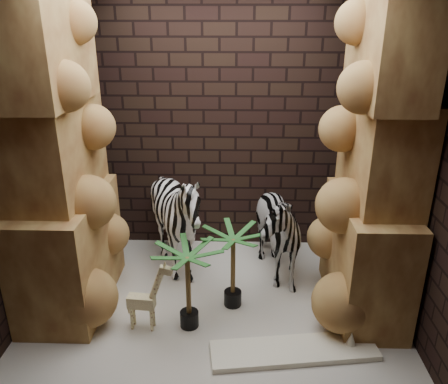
{
  "coord_description": "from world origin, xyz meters",
  "views": [
    {
      "loc": [
        0.2,
        -3.71,
        2.68
      ],
      "look_at": [
        0.08,
        0.15,
        1.11
      ],
      "focal_mm": 35.88,
      "sensor_mm": 36.0,
      "label": 1
    }
  ],
  "objects_px": {
    "palm_front": "(233,268)",
    "palm_back": "(188,288)",
    "zebra_right": "(269,220)",
    "surfboard": "(294,351)",
    "giraffe_toy": "(141,294)",
    "zebra_left": "(178,226)"
  },
  "relations": [
    {
      "from": "palm_front",
      "to": "palm_back",
      "type": "height_order",
      "value": "palm_front"
    },
    {
      "from": "palm_front",
      "to": "zebra_right",
      "type": "bearing_deg",
      "value": 58.12
    },
    {
      "from": "zebra_right",
      "to": "surfboard",
      "type": "distance_m",
      "value": 1.4
    },
    {
      "from": "palm_front",
      "to": "palm_back",
      "type": "bearing_deg",
      "value": -139.74
    },
    {
      "from": "palm_back",
      "to": "surfboard",
      "type": "height_order",
      "value": "palm_back"
    },
    {
      "from": "giraffe_toy",
      "to": "palm_front",
      "type": "xyz_separation_m",
      "value": [
        0.81,
        0.37,
        0.05
      ]
    },
    {
      "from": "zebra_left",
      "to": "surfboard",
      "type": "height_order",
      "value": "zebra_left"
    },
    {
      "from": "zebra_right",
      "to": "giraffe_toy",
      "type": "bearing_deg",
      "value": -156.49
    },
    {
      "from": "zebra_left",
      "to": "palm_front",
      "type": "bearing_deg",
      "value": -23.63
    },
    {
      "from": "zebra_right",
      "to": "giraffe_toy",
      "type": "xyz_separation_m",
      "value": [
        -1.18,
        -0.96,
        -0.28
      ]
    },
    {
      "from": "zebra_right",
      "to": "surfboard",
      "type": "xyz_separation_m",
      "value": [
        0.16,
        -1.25,
        -0.61
      ]
    },
    {
      "from": "palm_front",
      "to": "surfboard",
      "type": "relative_size",
      "value": 0.58
    },
    {
      "from": "zebra_right",
      "to": "palm_back",
      "type": "distance_m",
      "value": 1.21
    },
    {
      "from": "palm_front",
      "to": "palm_back",
      "type": "xyz_separation_m",
      "value": [
        -0.39,
        -0.33,
        -0.0
      ]
    },
    {
      "from": "surfboard",
      "to": "zebra_right",
      "type": "bearing_deg",
      "value": 89.6
    },
    {
      "from": "zebra_left",
      "to": "palm_back",
      "type": "distance_m",
      "value": 0.93
    },
    {
      "from": "giraffe_toy",
      "to": "zebra_left",
      "type": "bearing_deg",
      "value": 82.54
    },
    {
      "from": "palm_front",
      "to": "palm_back",
      "type": "relative_size",
      "value": 1.0
    },
    {
      "from": "giraffe_toy",
      "to": "palm_front",
      "type": "bearing_deg",
      "value": 30.27
    },
    {
      "from": "zebra_right",
      "to": "zebra_left",
      "type": "height_order",
      "value": "zebra_right"
    },
    {
      "from": "palm_front",
      "to": "surfboard",
      "type": "distance_m",
      "value": 0.93
    },
    {
      "from": "zebra_left",
      "to": "surfboard",
      "type": "xyz_separation_m",
      "value": [
        1.12,
        -1.22,
        -0.55
      ]
    }
  ]
}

